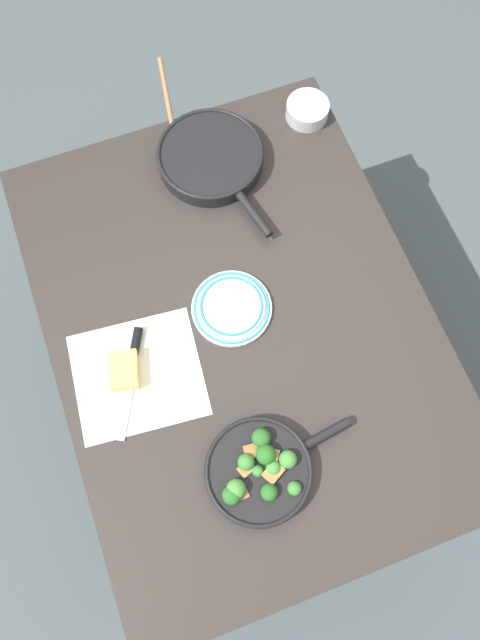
% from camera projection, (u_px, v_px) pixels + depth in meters
% --- Properties ---
extents(ground_plane, '(14.00, 14.00, 0.00)m').
position_uv_depth(ground_plane, '(240.00, 386.00, 2.22)').
color(ground_plane, '#424C51').
extents(dining_table_red, '(1.33, 0.98, 0.77)m').
position_uv_depth(dining_table_red, '(240.00, 331.00, 1.56)').
color(dining_table_red, '#2D2826').
rests_on(dining_table_red, ground_plane).
extents(skillet_broccoli, '(0.26, 0.38, 0.08)m').
position_uv_depth(skillet_broccoli, '(260.00, 470.00, 1.34)').
color(skillet_broccoli, black).
rests_on(skillet_broccoli, dining_table_red).
extents(skillet_eggs, '(0.45, 0.30, 0.05)m').
position_uv_depth(skillet_eggs, '(211.00, 158.00, 1.62)').
color(skillet_eggs, black).
rests_on(skillet_eggs, dining_table_red).
extents(wooden_spoon, '(0.40, 0.09, 0.02)m').
position_uv_depth(wooden_spoon, '(172.00, 124.00, 1.68)').
color(wooden_spoon, '#996B42').
rests_on(wooden_spoon, dining_table_red).
extents(parchment_sheet, '(0.32, 0.35, 0.00)m').
position_uv_depth(parchment_sheet, '(138.00, 375.00, 1.44)').
color(parchment_sheet, silver).
rests_on(parchment_sheet, dining_table_red).
extents(grater_knife, '(0.27, 0.15, 0.02)m').
position_uv_depth(grater_knife, '(132.00, 366.00, 1.44)').
color(grater_knife, silver).
rests_on(grater_knife, dining_table_red).
extents(cheese_block, '(0.11, 0.09, 0.04)m').
position_uv_depth(cheese_block, '(125.00, 370.00, 1.42)').
color(cheese_block, '#E0C15B').
rests_on(cheese_block, dining_table_red).
extents(dinner_plate_stack, '(0.21, 0.21, 0.03)m').
position_uv_depth(dinner_plate_stack, '(232.00, 307.00, 1.49)').
color(dinner_plate_stack, white).
rests_on(dinner_plate_stack, dining_table_red).
extents(prep_bowl_steel, '(0.13, 0.13, 0.05)m').
position_uv_depth(prep_bowl_steel, '(307.00, 110.00, 1.67)').
color(prep_bowl_steel, '#B7B7BC').
rests_on(prep_bowl_steel, dining_table_red).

